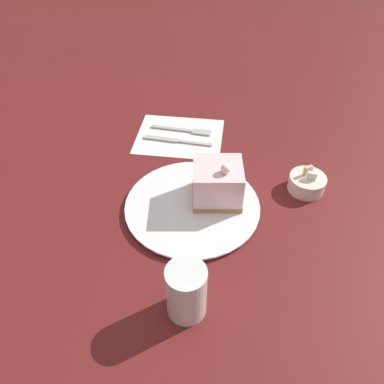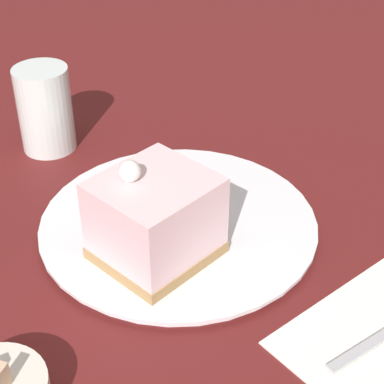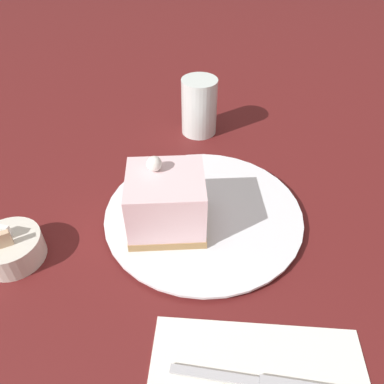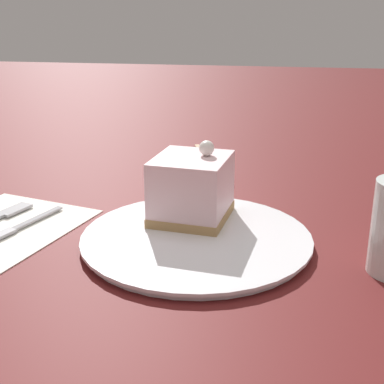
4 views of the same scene
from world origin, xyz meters
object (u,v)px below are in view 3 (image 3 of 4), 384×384
Objects in this scene: plate at (203,214)px; cake_slice at (166,202)px; drinking_glass at (199,107)px; sugar_bowl at (11,248)px.

cake_slice reaches higher than plate.
drinking_glass is at bearing -9.01° from plate.
plate is at bearing -83.40° from sugar_bowl.
cake_slice is 1.40× the size of sugar_bowl.
cake_slice is at bearing 105.63° from plate.
cake_slice reaches higher than sugar_bowl.
cake_slice is 0.27m from drinking_glass.
cake_slice is 0.21m from sugar_bowl.
drinking_glass reaches higher than plate.
plate is 0.07m from cake_slice.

